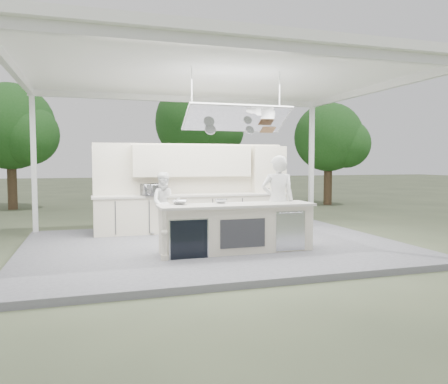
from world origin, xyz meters
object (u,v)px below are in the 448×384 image
object	(u,v)px
demo_island	(236,228)
head_chef	(278,201)
back_counter	(194,212)
sous_chef	(165,203)

from	to	relation	value
demo_island	head_chef	world-z (taller)	head_chef
back_counter	head_chef	xyz separation A→B (m)	(1.21, -2.50, 0.48)
demo_island	sous_chef	xyz separation A→B (m)	(-0.99, 2.46, 0.29)
back_counter	head_chef	distance (m)	2.82
back_counter	sous_chef	bearing A→B (deg)	-156.62
back_counter	head_chef	bearing A→B (deg)	-64.15
head_chef	demo_island	bearing A→B (deg)	31.92
head_chef	sous_chef	xyz separation A→B (m)	(-2.02, 2.15, -0.19)
back_counter	sous_chef	distance (m)	0.93
back_counter	head_chef	size ratio (longest dim) A/B	2.66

